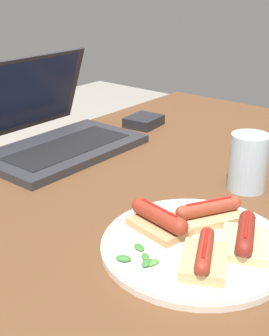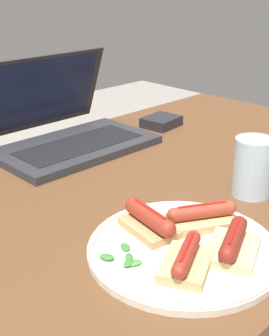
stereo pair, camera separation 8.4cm
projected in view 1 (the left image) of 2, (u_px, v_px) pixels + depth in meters
desk at (150, 216)px, 0.98m from camera, size 1.30×0.77×0.72m
laptop at (52, 133)px, 1.09m from camera, size 0.36×0.29×0.21m
plate at (196, 245)px, 0.70m from camera, size 0.29×0.29×0.02m
sausage_toast_left at (245, 238)px, 0.69m from camera, size 0.12×0.10×0.04m
sausage_toast_middle at (159, 220)px, 0.73m from camera, size 0.07×0.12×0.04m
sausage_toast_right at (208, 213)px, 0.76m from camera, size 0.12×0.10×0.04m
sausage_toast_extra at (204, 257)px, 0.64m from camera, size 0.11×0.10×0.04m
salad_pile at (140, 258)px, 0.66m from camera, size 0.06×0.06×0.01m
drinking_glass at (248, 162)px, 0.88m from camera, size 0.07×0.07×0.11m
external_drive at (144, 121)px, 1.27m from camera, size 0.10×0.09×0.03m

